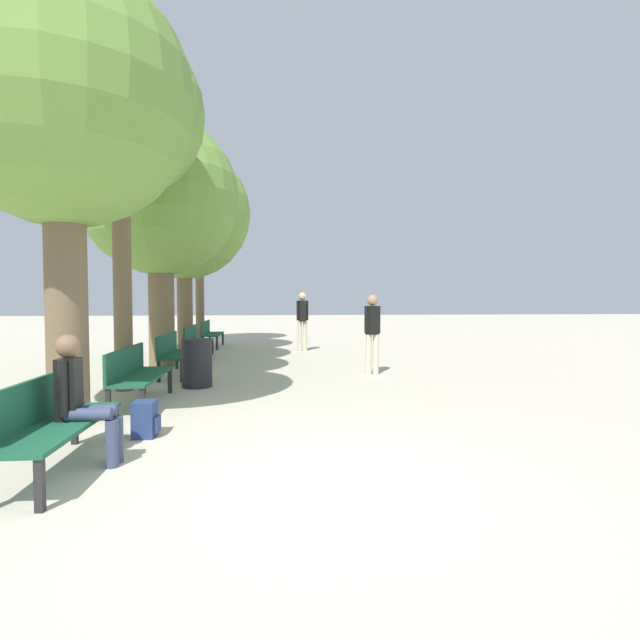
% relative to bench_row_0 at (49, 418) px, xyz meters
% --- Properties ---
extents(ground_plane, '(80.00, 80.00, 0.00)m').
position_rel_bench_row_0_xyz_m(ground_plane, '(2.29, -0.45, -0.48)').
color(ground_plane, beige).
extents(bench_row_0, '(0.51, 1.80, 0.82)m').
position_rel_bench_row_0_xyz_m(bench_row_0, '(0.00, 0.00, 0.00)').
color(bench_row_0, '#195138').
rests_on(bench_row_0, ground_plane).
extents(bench_row_1, '(0.51, 1.80, 0.82)m').
position_rel_bench_row_0_xyz_m(bench_row_1, '(0.00, 2.79, 0.00)').
color(bench_row_1, '#195138').
rests_on(bench_row_1, ground_plane).
extents(bench_row_2, '(0.51, 1.80, 0.82)m').
position_rel_bench_row_0_xyz_m(bench_row_2, '(0.00, 5.57, 0.00)').
color(bench_row_2, '#195138').
rests_on(bench_row_2, ground_plane).
extents(bench_row_3, '(0.51, 1.80, 0.82)m').
position_rel_bench_row_0_xyz_m(bench_row_3, '(0.00, 8.36, 0.00)').
color(bench_row_3, '#195138').
rests_on(bench_row_3, ground_plane).
extents(bench_row_4, '(0.51, 1.80, 0.82)m').
position_rel_bench_row_0_xyz_m(bench_row_4, '(0.00, 11.14, 0.00)').
color(bench_row_4, '#195138').
rests_on(bench_row_4, ground_plane).
extents(tree_row_0, '(3.10, 3.10, 5.49)m').
position_rel_bench_row_0_xyz_m(tree_row_0, '(-0.51, 1.73, 3.40)').
color(tree_row_0, brown).
rests_on(tree_row_0, ground_plane).
extents(tree_row_1, '(2.74, 2.74, 5.95)m').
position_rel_bench_row_0_xyz_m(tree_row_1, '(-0.51, 3.97, 4.05)').
color(tree_row_1, brown).
rests_on(tree_row_1, ground_plane).
extents(tree_row_2, '(3.46, 3.46, 5.50)m').
position_rel_bench_row_0_xyz_m(tree_row_2, '(-0.51, 6.81, 3.24)').
color(tree_row_2, brown).
rests_on(tree_row_2, ground_plane).
extents(tree_row_3, '(3.68, 3.68, 5.74)m').
position_rel_bench_row_0_xyz_m(tree_row_3, '(-0.51, 9.74, 3.39)').
color(tree_row_3, brown).
rests_on(tree_row_3, ground_plane).
extents(tree_row_4, '(3.02, 3.02, 6.15)m').
position_rel_bench_row_0_xyz_m(tree_row_4, '(-0.51, 12.59, 4.12)').
color(tree_row_4, brown).
rests_on(tree_row_4, ground_plane).
extents(person_seated, '(0.56, 0.32, 1.21)m').
position_rel_bench_row_0_xyz_m(person_seated, '(0.23, 0.15, 0.16)').
color(person_seated, '#384260').
rests_on(person_seated, ground_plane).
extents(backpack, '(0.27, 0.29, 0.40)m').
position_rel_bench_row_0_xyz_m(backpack, '(0.56, 1.08, -0.29)').
color(backpack, navy).
rests_on(backpack, ground_plane).
extents(pedestrian_near, '(0.32, 0.27, 1.61)m').
position_rel_bench_row_0_xyz_m(pedestrian_near, '(3.95, 5.27, 0.44)').
color(pedestrian_near, beige).
rests_on(pedestrian_near, ground_plane).
extents(pedestrian_mid, '(0.34, 0.25, 1.70)m').
position_rel_bench_row_0_xyz_m(pedestrian_mid, '(2.80, 9.86, 0.49)').
color(pedestrian_mid, beige).
rests_on(pedestrian_mid, ground_plane).
extents(trash_bin, '(0.52, 0.52, 0.83)m').
position_rel_bench_row_0_xyz_m(trash_bin, '(0.66, 4.17, -0.06)').
color(trash_bin, '#232328').
rests_on(trash_bin, ground_plane).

